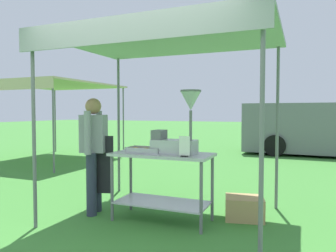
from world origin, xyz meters
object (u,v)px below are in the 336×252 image
Objects in this scene: donut_tray at (146,151)px; menu_sign at (184,148)px; supply_crate at (244,208)px; neighbour_tent at (53,86)px; van_grey at (334,128)px; donut_fryer at (178,131)px; donut_cart at (162,172)px; stall_canopy at (165,43)px; vendor at (94,149)px.

menu_sign reaches higher than donut_tray.
neighbour_tent reaches higher than supply_crate.
van_grey is (1.64, 7.32, 0.73)m from supply_crate.
donut_fryer is 8.16m from van_grey.
donut_cart is 5.31× the size of menu_sign.
neighbour_tent is at bearing 145.59° from stall_canopy.
donut_fryer is 0.32m from menu_sign.
stall_canopy is 2.41m from supply_crate.
donut_tray is (-0.22, -0.03, 0.27)m from donut_cart.
menu_sign is 0.07× the size of neighbour_tent.
menu_sign is at bearing -53.11° from donut_fryer.
neighbour_tent is (-7.63, -4.26, 1.28)m from van_grey.
van_grey reaches higher than menu_sign.
supply_crate is 7.02m from neighbour_tent.
stall_canopy is at bearing 90.00° from donut_cart.
stall_canopy is 0.51× the size of van_grey.
donut_fryer is 1.37m from supply_crate.
van_grey is at bearing 77.34° from supply_crate.
menu_sign is (0.61, -0.18, 0.08)m from donut_tray.
stall_canopy is at bearing -108.87° from van_grey.
donut_tray reaches higher than supply_crate.
supply_crate is 0.17× the size of neighbour_tent.
donut_tray is at bearing -110.02° from van_grey.
stall_canopy reaches higher than supply_crate.
stall_canopy is 1.41m from menu_sign.
vendor reaches higher than supply_crate.
neighbour_tent reaches higher than van_grey.
stall_canopy is 6.06× the size of donut_tray.
donut_cart reaches higher than supply_crate.
donut_tray is 0.64m from menu_sign.
van_grey is 8.83m from neighbour_tent.
supply_crate is (1.98, 0.55, -0.76)m from vendor.
menu_sign is 0.04× the size of van_grey.
stall_canopy reaches higher than vendor.
van_grey reaches higher than vendor.
stall_canopy reaches higher than donut_tray.
donut_cart is 0.39× the size of neighbour_tent.
donut_cart is at bearing -90.00° from stall_canopy.
neighbour_tent reaches higher than donut_cart.
donut_fryer is at bearing -24.51° from stall_canopy.
vendor is at bearing -114.72° from van_grey.
stall_canopy is 2.20× the size of donut_cart.
menu_sign is (0.38, -0.21, 0.35)m from donut_cart.
menu_sign is at bearing -105.67° from van_grey.
donut_tray is 0.29× the size of vendor.
menu_sign is at bearing -39.13° from stall_canopy.
stall_canopy is 11.66× the size of menu_sign.
supply_crate is (0.60, 0.68, -0.84)m from menu_sign.
donut_fryer is at bearing 126.89° from menu_sign.
vendor is 0.29× the size of van_grey.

